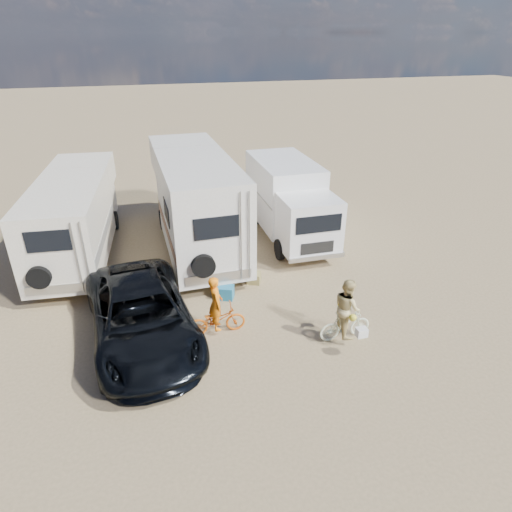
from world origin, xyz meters
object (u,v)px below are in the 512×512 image
object	(u,v)px
rv_left	(76,218)
crate	(254,278)
dark_suv	(141,316)
bike_parked	(324,239)
box_truck	(290,203)
bike_man	(217,320)
rider_woman	(346,313)
bike_woman	(345,325)
cooler	(225,292)
rv_main	(196,204)
rider_man	(216,309)

from	to	relation	value
rv_left	crate	size ratio (longest dim) A/B	17.65
dark_suv	bike_parked	distance (m)	8.22
box_truck	bike_parked	distance (m)	2.01
rv_left	bike_man	distance (m)	7.59
bike_man	rider_woman	world-z (taller)	rider_woman
bike_woman	cooler	size ratio (longest dim) A/B	2.80
bike_woman	rider_woman	world-z (taller)	rider_woman
rv_main	rider_woman	world-z (taller)	rv_main
box_truck	rv_left	bearing A→B (deg)	175.73
rv_left	bike_parked	distance (m)	9.46
dark_suv	bike_woman	bearing A→B (deg)	-21.26
box_truck	bike_man	world-z (taller)	box_truck
rider_woman	cooler	world-z (taller)	rider_woman
rider_man	rider_woman	distance (m)	3.59
rv_main	cooler	distance (m)	4.29
bike_woman	rider_woman	xyz separation A→B (m)	(0.00, 0.00, 0.40)
rv_main	bike_parked	xyz separation A→B (m)	(4.76, -1.44, -1.42)
bike_parked	crate	distance (m)	3.82
rv_main	crate	xyz separation A→B (m)	(1.40, -3.25, -1.67)
rider_woman	rv_left	bearing A→B (deg)	43.54
box_truck	bike_parked	size ratio (longest dim) A/B	3.68
box_truck	cooler	xyz separation A→B (m)	(-3.58, -3.91, -1.31)
rv_left	box_truck	bearing A→B (deg)	0.22
rider_man	bike_parked	xyz separation A→B (m)	(5.14, 4.26, -0.39)
bike_man	bike_woman	size ratio (longest dim) A/B	1.09
rv_left	box_truck	size ratio (longest dim) A/B	1.29
rv_left	dark_suv	bearing A→B (deg)	-66.65
rider_man	bike_parked	bearing A→B (deg)	-49.64
rider_man	crate	size ratio (longest dim) A/B	3.77
dark_suv	crate	bearing A→B (deg)	24.04
rider_man	rider_woman	size ratio (longest dim) A/B	0.96
rv_left	rider_woman	size ratio (longest dim) A/B	4.50
rv_left	box_truck	xyz separation A→B (m)	(8.22, -0.70, 0.03)
dark_suv	bike_parked	xyz separation A→B (m)	(7.16, 4.02, -0.37)
rv_main	bike_man	size ratio (longest dim) A/B	4.71
rv_left	rider_man	bearing A→B (deg)	-52.47
rv_left	rider_woman	distance (m)	10.60
rv_left	dark_suv	size ratio (longest dim) A/B	1.34
rv_main	dark_suv	bearing A→B (deg)	-114.64
crate	box_truck	bearing A→B (deg)	52.92
box_truck	crate	size ratio (longest dim) A/B	13.65
rv_left	bike_woman	distance (m)	10.64
bike_parked	cooler	world-z (taller)	bike_parked
bike_parked	crate	xyz separation A→B (m)	(-3.36, -1.81, -0.25)
bike_man	bike_woman	distance (m)	3.59
dark_suv	bike_woman	distance (m)	5.60
rv_main	bike_woman	xyz separation A→B (m)	(3.00, -6.92, -1.39)
rv_main	rv_left	bearing A→B (deg)	170.82
bike_man	rider_woman	xyz separation A→B (m)	(3.38, -1.22, 0.42)
box_truck	bike_parked	bearing A→B (deg)	-54.92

